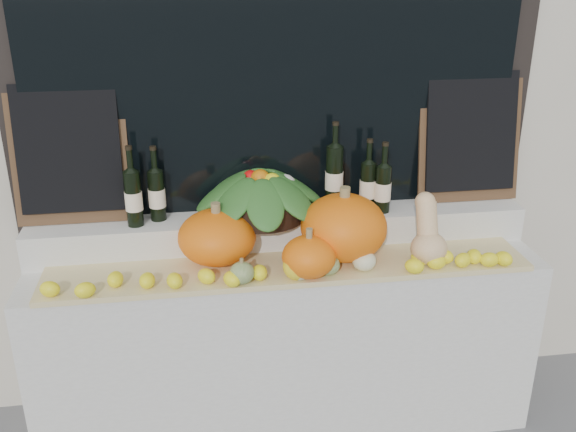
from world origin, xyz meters
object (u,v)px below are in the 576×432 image
(pumpkin_right, at_px, (344,227))
(produce_bowl, at_px, (261,193))
(pumpkin_left, at_px, (217,237))
(butternut_squash, at_px, (428,236))
(wine_bottle_tall, at_px, (334,177))

(pumpkin_right, distance_m, produce_bowl, 0.41)
(pumpkin_left, bearing_deg, butternut_squash, -7.93)
(pumpkin_left, relative_size, produce_bowl, 0.54)
(butternut_squash, xyz_separation_m, wine_bottle_tall, (-0.35, 0.33, 0.17))
(pumpkin_left, height_order, wine_bottle_tall, wine_bottle_tall)
(produce_bowl, bearing_deg, butternut_squash, -22.91)
(pumpkin_right, distance_m, butternut_squash, 0.37)
(wine_bottle_tall, bearing_deg, produce_bowl, -174.80)
(butternut_squash, bearing_deg, produce_bowl, 157.09)
(pumpkin_left, distance_m, produce_bowl, 0.30)
(pumpkin_right, relative_size, butternut_squash, 1.28)
(wine_bottle_tall, bearing_deg, pumpkin_left, -160.28)
(pumpkin_right, height_order, wine_bottle_tall, wine_bottle_tall)
(produce_bowl, height_order, wine_bottle_tall, wine_bottle_tall)
(pumpkin_left, xyz_separation_m, butternut_squash, (0.91, -0.13, 0.00))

